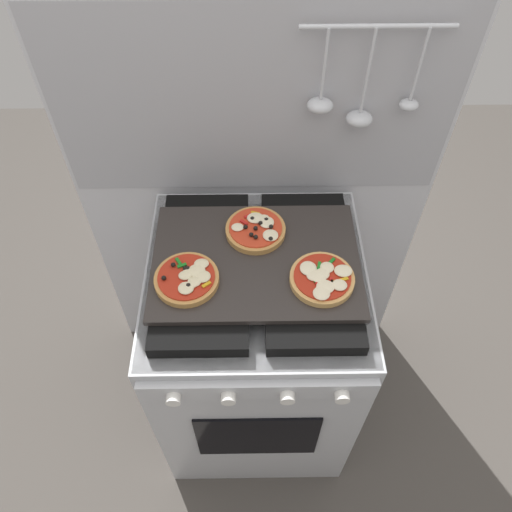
# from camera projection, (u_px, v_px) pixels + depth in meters

# --- Properties ---
(ground_plane) EXTENTS (4.00, 4.00, 0.00)m
(ground_plane) POSITION_uv_depth(u_px,v_px,m) (256.00, 399.00, 2.01)
(ground_plane) COLOR #4C4742
(kitchen_backsplash) EXTENTS (1.10, 0.09, 1.55)m
(kitchen_backsplash) POSITION_uv_depth(u_px,v_px,m) (255.00, 202.00, 1.60)
(kitchen_backsplash) COLOR silver
(kitchen_backsplash) RESTS_ON ground_plane
(stove) EXTENTS (0.60, 0.64, 0.90)m
(stove) POSITION_uv_depth(u_px,v_px,m) (256.00, 346.00, 1.65)
(stove) COLOR #B7BABF
(stove) RESTS_ON ground_plane
(baking_tray) EXTENTS (0.54, 0.38, 0.02)m
(baking_tray) POSITION_uv_depth(u_px,v_px,m) (256.00, 260.00, 1.30)
(baking_tray) COLOR #2D2826
(baking_tray) RESTS_ON stove
(pizza_left) EXTENTS (0.16, 0.16, 0.03)m
(pizza_left) POSITION_uv_depth(u_px,v_px,m) (188.00, 278.00, 1.24)
(pizza_left) COLOR #C18947
(pizza_left) RESTS_ON baking_tray
(pizza_right) EXTENTS (0.16, 0.16, 0.03)m
(pizza_right) POSITION_uv_depth(u_px,v_px,m) (322.00, 278.00, 1.24)
(pizza_right) COLOR tan
(pizza_right) RESTS_ON baking_tray
(pizza_center) EXTENTS (0.16, 0.16, 0.03)m
(pizza_center) POSITION_uv_depth(u_px,v_px,m) (257.00, 229.00, 1.34)
(pizza_center) COLOR #C18947
(pizza_center) RESTS_ON baking_tray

